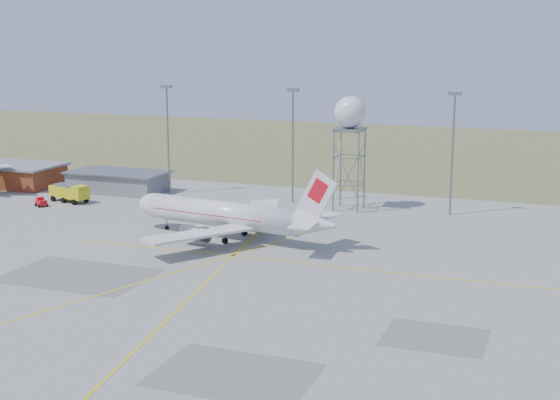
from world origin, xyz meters
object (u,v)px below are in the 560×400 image
at_px(baggage_tug, 41,203).
at_px(fire_truck, 70,194).
at_px(airliner_main, 227,215).
at_px(radar_tower, 350,147).

bearing_deg(baggage_tug, fire_truck, 92.76).
xyz_separation_m(airliner_main, fire_truck, (-37.50, 14.10, -1.99)).
distance_m(radar_tower, baggage_tug, 54.92).
bearing_deg(baggage_tug, radar_tower, 47.01).
bearing_deg(radar_tower, fire_truck, -166.75).
distance_m(radar_tower, fire_truck, 51.03).
height_order(airliner_main, fire_truck, airliner_main).
xyz_separation_m(radar_tower, baggage_tug, (-51.33, -16.56, -10.32)).
bearing_deg(fire_truck, baggage_tug, -101.72).
distance_m(airliner_main, fire_truck, 40.11).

